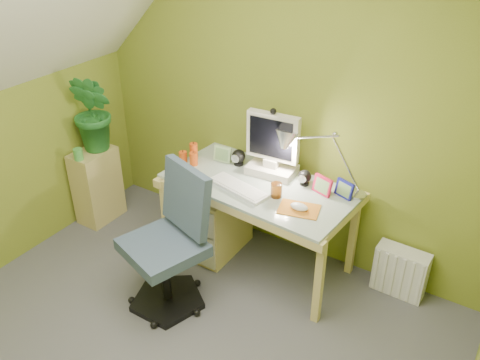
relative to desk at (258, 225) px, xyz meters
The scene contains 19 objects.
wall_back 0.92m from the desk, 91.62° to the left, with size 3.20×0.01×2.40m, color olive.
desk is the anchor object (origin of this frame).
monitor 0.62m from the desk, 90.00° to the left, with size 0.35×0.20×0.48m, color silver, non-canonical shape.
speaker_left 0.52m from the desk, 149.35° to the left, with size 0.10×0.10×0.12m, color black, non-canonical shape.
speaker_right 0.52m from the desk, 30.65° to the left, with size 0.09×0.09×0.11m, color black, non-canonical shape.
keyboard 0.40m from the desk, 119.74° to the right, with size 0.45×0.14×0.02m, color white.
mousepad 0.54m from the desk, 20.22° to the right, with size 0.26×0.18×0.01m, color #BC6C1D.
mouse 0.55m from the desk, 20.22° to the right, with size 0.12×0.08×0.04m, color silver.
amber_tumbler 0.45m from the desk, 23.96° to the right, with size 0.08×0.08×0.10m, color #944F15.
candle_cluster 0.73m from the desk, behind, with size 0.18×0.15×0.13m, color #D54912, non-canonical shape.
photo_frame_red 0.60m from the desk, 15.95° to the left, with size 0.14×0.02×0.12m, color #D01641.
photo_frame_blue 0.71m from the desk, 15.95° to the left, with size 0.14×0.02×0.12m, color navy.
photo_frame_green 0.59m from the desk, 160.71° to the left, with size 0.14×0.02×0.12m, color #A4C98A.
desk_lamp 0.83m from the desk, 21.80° to the left, with size 0.61×0.26×0.65m, color #B8B9BD, non-canonical shape.
side_ledge 1.47m from the desk, behind, with size 0.24×0.37×0.64m, color tan.
potted_plant 1.55m from the desk, behind, with size 0.36×0.29×0.66m, color #226829.
green_cup 1.52m from the desk, 166.92° to the right, with size 0.07×0.07×0.09m, color #4EA946.
task_chair 0.77m from the desk, 114.69° to the right, with size 0.54×0.54×0.98m, color #3B4C60, non-canonical shape.
radiator 1.05m from the desk, 15.19° to the left, with size 0.36×0.14×0.36m, color silver.
Camera 1 is at (1.52, -1.40, 2.52)m, focal length 38.00 mm.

